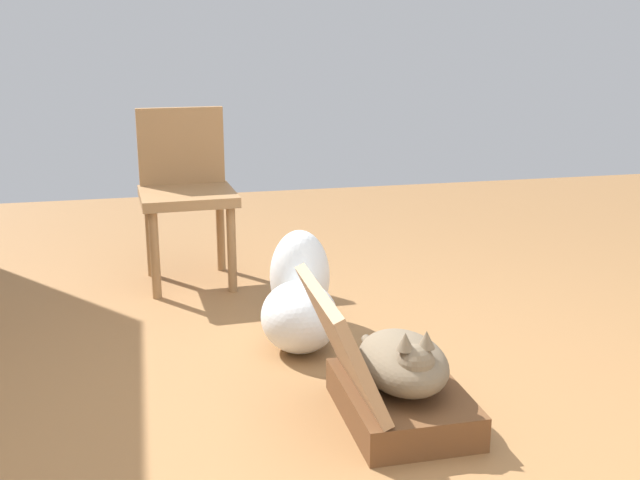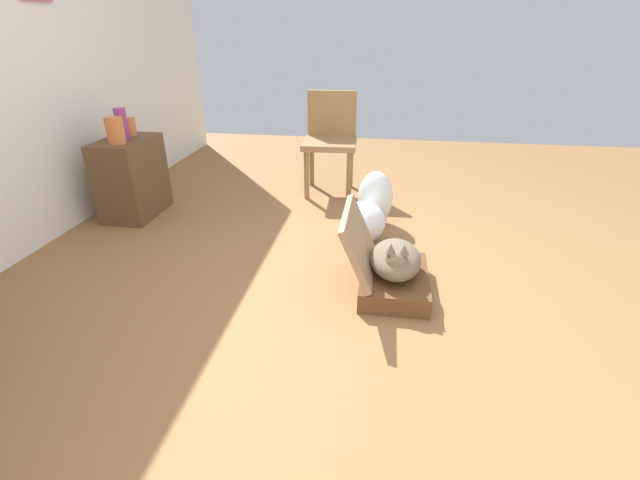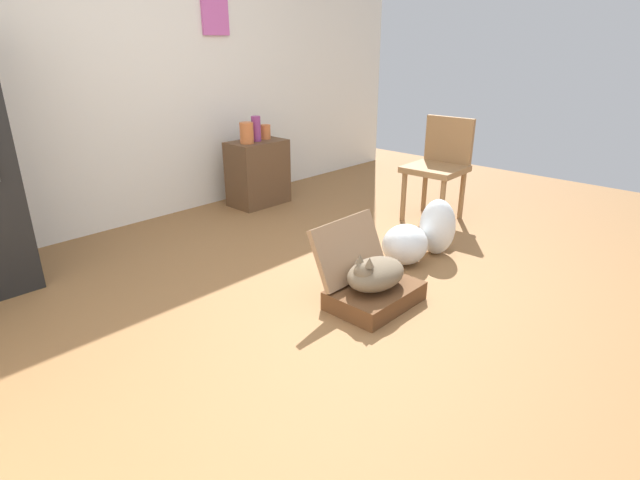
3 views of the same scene
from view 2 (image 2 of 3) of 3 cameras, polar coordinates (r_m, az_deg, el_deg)
name	(u,v)px [view 2 (image 2 of 3)]	position (r m, az deg, el deg)	size (l,w,h in m)	color
ground_plane	(358,291)	(2.50, 5.09, -6.72)	(7.68, 7.68, 0.00)	olive
suitcase_base	(394,281)	(2.51, 9.72, -5.37)	(0.54, 0.38, 0.11)	brown
suitcase_lid	(359,241)	(2.40, 5.17, -0.19)	(0.54, 0.38, 0.04)	#9B7756
cat	(396,259)	(2.43, 9.97, -2.51)	(0.49, 0.28, 0.24)	brown
plastic_bag_white	(363,222)	(3.02, 5.76, 2.39)	(0.34, 0.31, 0.28)	silver
plastic_bag_clear	(375,198)	(3.28, 7.31, 5.52)	(0.25, 0.26, 0.41)	silver
side_table	(132,178)	(3.71, -23.62, 7.54)	(0.54, 0.34, 0.61)	brown
vase_tall	(115,131)	(3.50, -25.46, 12.94)	(0.12, 0.12, 0.19)	#CC6B38
vase_short	(130,127)	(3.75, -23.89, 13.55)	(0.09, 0.09, 0.13)	#CC6B38
vase_round	(122,124)	(3.62, -24.76, 13.77)	(0.09, 0.09, 0.23)	#8C387A
chair	(330,138)	(3.92, 1.40, 13.39)	(0.48, 0.48, 0.87)	olive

